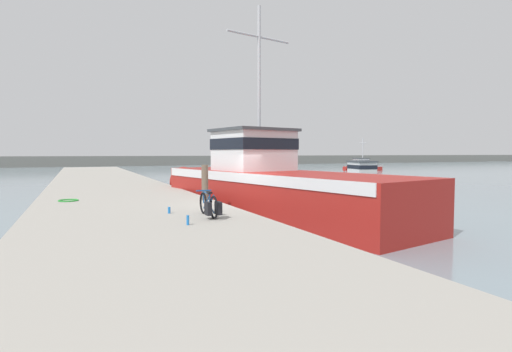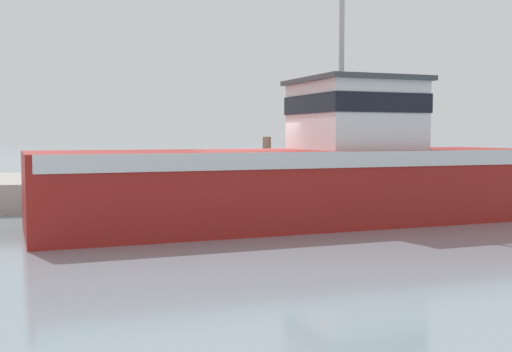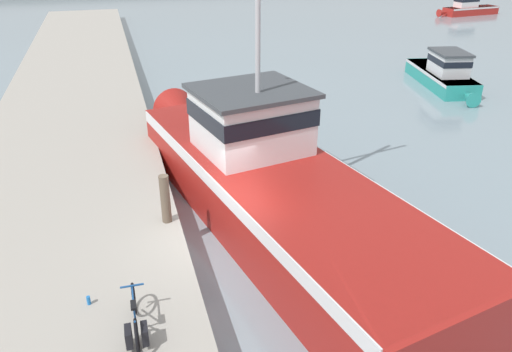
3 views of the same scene
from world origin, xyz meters
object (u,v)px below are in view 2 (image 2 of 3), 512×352
object	(u,v)px
bicycle_touring	(133,170)
mooring_post	(267,159)
water_bottle_by_bike	(104,175)
water_bottle_on_curb	(170,175)
fishing_boat_main	(321,171)

from	to	relation	value
bicycle_touring	mooring_post	distance (m)	4.01
bicycle_touring	water_bottle_by_bike	bearing A→B (deg)	-131.89
bicycle_touring	mooring_post	xyz separation A→B (m)	(1.04, 3.86, 0.33)
mooring_post	water_bottle_by_bike	world-z (taller)	mooring_post
bicycle_touring	water_bottle_by_bike	world-z (taller)	bicycle_touring
water_bottle_on_curb	water_bottle_by_bike	size ratio (longest dim) A/B	0.79
mooring_post	water_bottle_on_curb	size ratio (longest dim) A/B	6.94
fishing_boat_main	bicycle_touring	world-z (taller)	fishing_boat_main
water_bottle_by_bike	bicycle_touring	bearing A→B (deg)	47.07
fishing_boat_main	water_bottle_on_curb	world-z (taller)	fishing_boat_main
water_bottle_on_curb	water_bottle_by_bike	world-z (taller)	water_bottle_by_bike
water_bottle_by_bike	water_bottle_on_curb	bearing A→B (deg)	90.44
water_bottle_on_curb	water_bottle_by_bike	bearing A→B (deg)	-89.56
mooring_post	bicycle_touring	bearing A→B (deg)	-105.05
mooring_post	water_bottle_on_curb	xyz separation A→B (m)	(-1.90, -2.73, -0.55)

